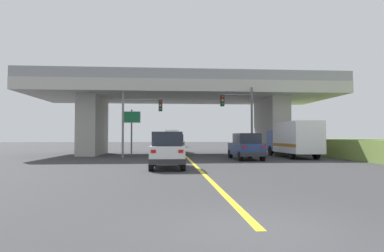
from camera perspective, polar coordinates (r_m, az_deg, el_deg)
ground at (r=33.12m, az=-1.41°, el=-4.91°), size 160.00×160.00×0.00m
overpass_bridge at (r=33.26m, az=-1.40°, el=4.13°), size 29.17×10.94×7.55m
lane_divider_stripe at (r=18.34m, az=1.08°, el=-7.34°), size 0.20×24.30×0.01m
suv_lead at (r=18.47m, az=-4.33°, el=-4.17°), size 1.87×4.36×2.02m
suv_crossing at (r=25.76m, az=9.27°, el=-3.50°), size 1.96×4.60×2.02m
box_truck at (r=29.23m, az=17.13°, el=-2.12°), size 2.33×7.40×2.98m
sedan_oncoming at (r=37.38m, az=-2.96°, el=-3.01°), size 2.04×4.69×2.02m
traffic_signal_nearside at (r=27.94m, az=8.59°, el=2.23°), size 2.75×0.36×5.92m
traffic_signal_farside at (r=28.11m, az=-9.56°, el=1.81°), size 3.39×0.36×5.56m
highway_sign at (r=29.75m, az=-10.40°, el=0.67°), size 1.59×0.17×4.17m
semi_truck_distant at (r=59.42m, az=-3.56°, el=-2.07°), size 2.33×6.41×2.95m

